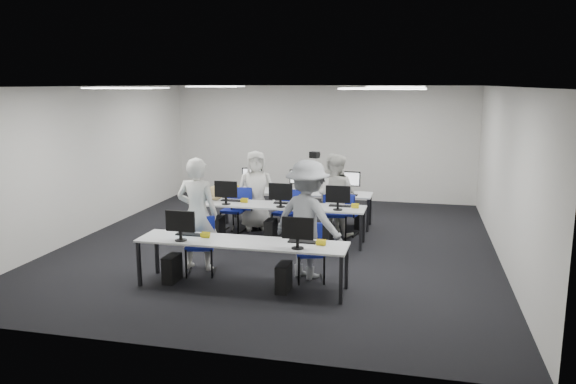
% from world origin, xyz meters
% --- Properties ---
extents(room, '(9.00, 9.02, 3.00)m').
position_xyz_m(room, '(0.00, 0.00, 1.50)').
color(room, black).
rests_on(room, ground).
extents(ceiling_panels, '(5.20, 4.60, 0.02)m').
position_xyz_m(ceiling_panels, '(0.00, 0.00, 2.98)').
color(ceiling_panels, white).
rests_on(ceiling_panels, room).
extents(desk_front, '(3.20, 0.70, 0.73)m').
position_xyz_m(desk_front, '(0.00, -2.40, 0.68)').
color(desk_front, silver).
rests_on(desk_front, ground).
extents(desk_mid, '(3.20, 0.70, 0.73)m').
position_xyz_m(desk_mid, '(0.00, 0.20, 0.68)').
color(desk_mid, silver).
rests_on(desk_mid, ground).
extents(desk_back, '(3.20, 0.70, 0.73)m').
position_xyz_m(desk_back, '(0.00, 1.60, 0.68)').
color(desk_back, silver).
rests_on(desk_back, ground).
extents(equipment_front, '(2.51, 0.41, 1.19)m').
position_xyz_m(equipment_front, '(-0.19, -2.42, 0.36)').
color(equipment_front, '#0D6CB4').
rests_on(equipment_front, desk_front).
extents(equipment_mid, '(2.91, 0.41, 1.19)m').
position_xyz_m(equipment_mid, '(-0.19, 0.18, 0.36)').
color(equipment_mid, white).
rests_on(equipment_mid, desk_mid).
extents(equipment_back, '(2.91, 0.41, 1.19)m').
position_xyz_m(equipment_back, '(0.19, 1.62, 0.36)').
color(equipment_back, white).
rests_on(equipment_back, desk_back).
extents(chair_0, '(0.55, 0.58, 0.92)m').
position_xyz_m(chair_0, '(-0.85, -1.94, 0.29)').
color(chair_0, navy).
rests_on(chair_0, ground).
extents(chair_1, '(0.55, 0.57, 0.88)m').
position_xyz_m(chair_1, '(0.94, -1.84, 0.28)').
color(chair_1, navy).
rests_on(chair_1, ground).
extents(chair_2, '(0.44, 0.48, 0.87)m').
position_xyz_m(chair_2, '(-1.20, 0.73, 0.27)').
color(chair_2, navy).
rests_on(chair_2, ground).
extents(chair_3, '(0.55, 0.58, 0.88)m').
position_xyz_m(chair_3, '(-0.06, 0.71, 0.28)').
color(chair_3, navy).
rests_on(chair_3, ground).
extents(chair_4, '(0.56, 0.59, 0.96)m').
position_xyz_m(chair_4, '(0.94, 0.71, 0.30)').
color(chair_4, navy).
rests_on(chair_4, ground).
extents(chair_5, '(0.57, 0.60, 0.94)m').
position_xyz_m(chair_5, '(-1.07, 0.93, 0.30)').
color(chair_5, navy).
rests_on(chair_5, ground).
extents(chair_6, '(0.46, 0.50, 0.93)m').
position_xyz_m(chair_6, '(0.16, 0.99, 0.29)').
color(chair_6, navy).
rests_on(chair_6, ground).
extents(chair_7, '(0.51, 0.54, 0.87)m').
position_xyz_m(chair_7, '(1.17, 1.02, 0.28)').
color(chair_7, navy).
rests_on(chair_7, ground).
extents(handbag, '(0.40, 0.29, 0.29)m').
position_xyz_m(handbag, '(-1.45, 0.35, 0.88)').
color(handbag, tan).
rests_on(handbag, desk_mid).
extents(student_0, '(0.69, 0.46, 1.88)m').
position_xyz_m(student_0, '(-0.98, -1.72, 0.94)').
color(student_0, white).
rests_on(student_0, ground).
extents(student_1, '(0.93, 0.79, 1.66)m').
position_xyz_m(student_1, '(0.92, 0.92, 0.83)').
color(student_1, white).
rests_on(student_1, ground).
extents(student_2, '(0.95, 0.79, 1.67)m').
position_xyz_m(student_2, '(-0.79, 1.01, 0.84)').
color(student_2, white).
rests_on(student_2, ground).
extents(student_3, '(1.03, 0.56, 1.66)m').
position_xyz_m(student_3, '(0.80, 1.08, 0.83)').
color(student_3, white).
rests_on(student_3, ground).
extents(photographer, '(1.40, 1.11, 1.89)m').
position_xyz_m(photographer, '(0.87, -1.70, 0.95)').
color(photographer, slate).
rests_on(photographer, ground).
extents(dslr_camera, '(0.20, 0.22, 0.10)m').
position_xyz_m(dslr_camera, '(0.94, -1.53, 1.95)').
color(dslr_camera, black).
rests_on(dslr_camera, photographer).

